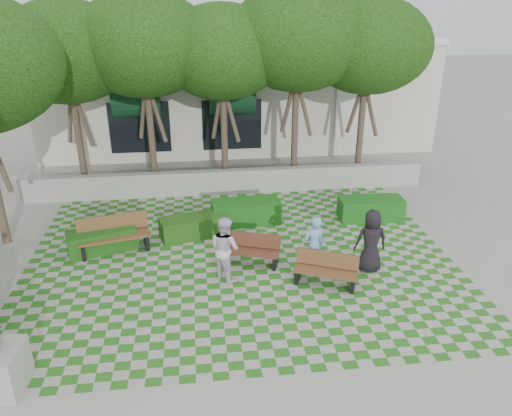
{
  "coord_description": "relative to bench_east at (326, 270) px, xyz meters",
  "views": [
    {
      "loc": [
        -1.08,
        -11.38,
        7.15
      ],
      "look_at": [
        0.5,
        1.5,
        1.4
      ],
      "focal_mm": 35.0,
      "sensor_mm": 36.0,
      "label": 1
    }
  ],
  "objects": [
    {
      "name": "bench_west",
      "position": [
        -5.71,
        2.53,
        0.1
      ],
      "size": [
        2.13,
        1.12,
        1.07
      ],
      "rotation": [
        0.0,
        0.0,
        0.23
      ],
      "color": "brown",
      "rests_on": "ground"
    },
    {
      "name": "bench_east",
      "position": [
        0.0,
        0.0,
        0.0
      ],
      "size": [
        1.72,
        1.17,
        0.86
      ],
      "rotation": [
        0.0,
        0.0,
        -0.42
      ],
      "color": "brown",
      "rests_on": "ground"
    },
    {
      "name": "ground",
      "position": [
        -2.09,
        0.49,
        -0.41
      ],
      "size": [
        90.0,
        90.0,
        0.0
      ],
      "primitive_type": "plane",
      "color": "gray",
      "rests_on": "ground"
    },
    {
      "name": "person_blue",
      "position": [
        -0.19,
        0.61,
        0.43
      ],
      "size": [
        0.7,
        0.56,
        1.68
      ],
      "primitive_type": "imported",
      "rotation": [
        0.0,
        0.0,
        3.43
      ],
      "color": "#70A2CD",
      "rests_on": "ground"
    },
    {
      "name": "hedge_midright",
      "position": [
        -1.67,
        3.99,
        -0.03
      ],
      "size": [
        2.27,
        1.04,
        0.78
      ],
      "primitive_type": "cube",
      "rotation": [
        0.0,
        0.0,
        0.07
      ],
      "color": "#155115",
      "rests_on": "ground"
    },
    {
      "name": "retaining_wall",
      "position": [
        -2.09,
        6.69,
        0.04
      ],
      "size": [
        15.0,
        0.36,
        0.9
      ],
      "primitive_type": "cube",
      "color": "#9E9B93",
      "rests_on": "ground"
    },
    {
      "name": "lawn",
      "position": [
        -2.09,
        1.49,
        -0.41
      ],
      "size": [
        12.0,
        12.0,
        0.0
      ],
      "primitive_type": "plane",
      "color": "#2B721E",
      "rests_on": "ground"
    },
    {
      "name": "person_dark",
      "position": [
        1.37,
        0.59,
        0.47
      ],
      "size": [
        0.89,
        0.61,
        1.77
      ],
      "primitive_type": "imported",
      "rotation": [
        0.0,
        0.0,
        3.09
      ],
      "color": "black",
      "rests_on": "ground"
    },
    {
      "name": "hedge_midleft",
      "position": [
        -3.46,
        3.19,
        -0.08
      ],
      "size": [
        2.04,
        1.25,
        0.67
      ],
      "primitive_type": "cube",
      "rotation": [
        0.0,
        0.0,
        0.27
      ],
      "color": "#1B4612",
      "rests_on": "ground"
    },
    {
      "name": "hedge_west",
      "position": [
        -6.08,
        2.61,
        -0.08
      ],
      "size": [
        2.08,
        1.35,
        0.68
      ],
      "primitive_type": "cube",
      "rotation": [
        0.0,
        0.0,
        0.32
      ],
      "color": "#184713",
      "rests_on": "ground"
    },
    {
      "name": "person_white",
      "position": [
        -2.57,
        0.65,
        0.48
      ],
      "size": [
        1.07,
        1.1,
        1.78
      ],
      "primitive_type": "imported",
      "rotation": [
        0.0,
        0.0,
        2.27
      ],
      "color": "silver",
      "rests_on": "ground"
    },
    {
      "name": "sidewalk_south",
      "position": [
        -2.09,
        -4.21,
        -0.41
      ],
      "size": [
        16.0,
        2.0,
        0.01
      ],
      "primitive_type": "cube",
      "color": "#9E9B93",
      "rests_on": "ground"
    },
    {
      "name": "bench_mid",
      "position": [
        -1.83,
        1.33,
        0.0
      ],
      "size": [
        1.74,
        1.06,
        0.87
      ],
      "rotation": [
        0.0,
        0.0,
        -0.34
      ],
      "color": "#53291C",
      "rests_on": "ground"
    },
    {
      "name": "hedge_east",
      "position": [
        2.51,
        3.78,
        -0.05
      ],
      "size": [
        2.13,
        0.92,
        0.74
      ],
      "primitive_type": "cube",
      "rotation": [
        0.0,
        0.0,
        -0.04
      ],
      "color": "#165217",
      "rests_on": "ground"
    },
    {
      "name": "building",
      "position": [
        -1.15,
        14.57,
        2.1
      ],
      "size": [
        18.0,
        8.92,
        5.15
      ],
      "color": "beige",
      "rests_on": "ground"
    },
    {
      "name": "tree_row",
      "position": [
        -3.95,
        6.45,
        4.76
      ],
      "size": [
        17.7,
        13.4,
        7.41
      ],
      "color": "#47382B",
      "rests_on": "ground"
    }
  ]
}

